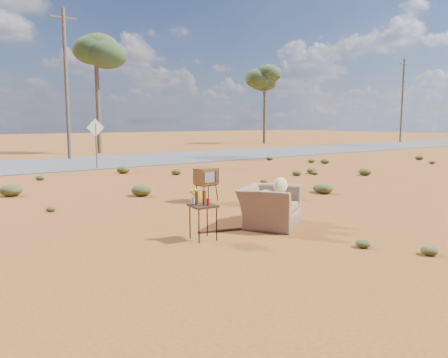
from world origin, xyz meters
TOP-DOWN VIEW (x-y plane):
  - ground at (0.00, 0.00)m, footprint 140.00×140.00m
  - highway at (0.00, 15.00)m, footprint 140.00×7.00m
  - armchair at (0.53, -0.35)m, footprint 1.56×1.52m
  - tv_unit at (0.95, 2.57)m, footprint 0.58×0.49m
  - side_table at (-1.21, -0.45)m, footprint 0.48×0.48m
  - rusty_bar at (-0.23, -0.33)m, footprint 1.64×0.55m
  - road_sign at (1.50, 12.00)m, footprint 0.78×0.06m
  - eucalyptus_center at (5.00, 21.00)m, footprint 3.20×3.20m
  - eucalyptus_right at (22.00, 24.00)m, footprint 3.20×3.20m
  - utility_pole_center at (2.00, 17.50)m, footprint 1.40×0.20m
  - utility_pole_east at (34.00, 17.50)m, footprint 1.40×0.20m
  - scrub_patch at (-0.82, 4.41)m, footprint 17.49×8.07m

SIDE VIEW (x-z plane):
  - ground at x=0.00m, z-range 0.00..0.00m
  - highway at x=0.00m, z-range 0.00..0.04m
  - rusty_bar at x=-0.23m, z-range 0.00..0.05m
  - scrub_patch at x=-0.82m, z-range -0.03..0.30m
  - armchair at x=0.53m, z-range -0.04..1.02m
  - tv_unit at x=0.95m, z-range 0.21..1.08m
  - side_table at x=-1.21m, z-range 0.20..1.10m
  - road_sign at x=1.50m, z-range 0.41..2.60m
  - utility_pole_center at x=2.00m, z-range 0.15..8.15m
  - utility_pole_east at x=34.00m, z-range 0.15..8.15m
  - eucalyptus_right at x=22.00m, z-range 2.39..9.49m
  - eucalyptus_center at x=5.00m, z-range 2.63..10.23m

